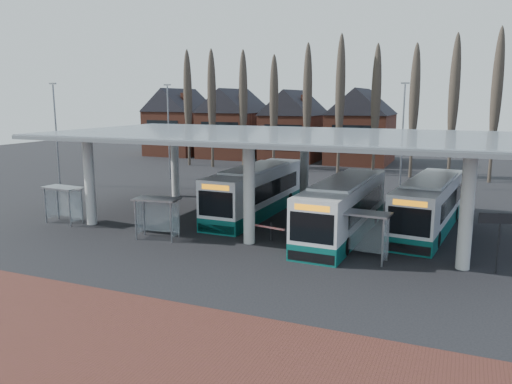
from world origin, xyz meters
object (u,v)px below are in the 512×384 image
at_px(bus_2, 344,209).
at_px(shelter_0, 65,196).
at_px(bus_1, 257,191).
at_px(shelter_2, 363,225).
at_px(bus_3, 429,206).
at_px(shelter_1, 158,209).

xyz_separation_m(bus_2, shelter_0, (-18.84, -4.43, 0.19)).
height_order(bus_1, shelter_2, bus_1).
bearing_deg(bus_2, bus_3, 36.20).
xyz_separation_m(bus_2, bus_3, (4.98, 3.41, -0.05)).
xyz_separation_m(bus_1, shelter_0, (-11.38, -7.80, 0.16)).
distance_m(bus_3, shelter_2, 8.55).
distance_m(bus_2, shelter_0, 19.35).
bearing_deg(shelter_0, bus_1, 38.88).
height_order(bus_3, shelter_1, bus_3).
distance_m(bus_2, shelter_2, 5.13).
relative_size(bus_1, shelter_0, 4.56).
bearing_deg(bus_1, shelter_2, -39.33).
bearing_deg(bus_2, bus_1, 157.47).
bearing_deg(bus_1, bus_3, 0.74).
bearing_deg(bus_3, shelter_2, -103.37).
height_order(bus_1, shelter_1, bus_1).
relative_size(bus_2, shelter_1, 4.41).
height_order(bus_3, shelter_2, bus_3).
bearing_deg(shelter_1, shelter_2, -4.76).
relative_size(bus_1, shelter_2, 4.40).
xyz_separation_m(bus_2, shelter_2, (2.14, -4.65, 0.26)).
bearing_deg(shelter_2, bus_2, 119.18).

